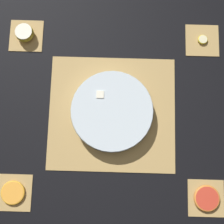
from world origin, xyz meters
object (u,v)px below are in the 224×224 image
Objects in this scene: banana_coin_single at (203,40)px; grapefruit_slice at (207,198)px; fruit_salad_bowl at (112,112)px; apple_half at (25,33)px; orange_slice_whole at (13,193)px.

banana_coin_single is 0.60m from grapefruit_slice.
grapefruit_slice reaches higher than banana_coin_single.
fruit_salad_bowl is 7.72× the size of banana_coin_single.
apple_half is at bearing -40.93° from fruit_salad_bowl.
orange_slice_whole is at bearing 40.94° from fruit_salad_bowl.
grapefruit_slice is (-0.69, 0.00, 0.00)m from orange_slice_whole.
fruit_salad_bowl is 4.24× the size of apple_half.
orange_slice_whole is 2.22× the size of banana_coin_single.
apple_half reaches higher than grapefruit_slice.
orange_slice_whole is 0.92m from banana_coin_single.
orange_slice_whole is 0.69m from grapefruit_slice.
banana_coin_single is 0.42× the size of grapefruit_slice.
banana_coin_single is (-0.35, -0.30, -0.03)m from fruit_salad_bowl.
apple_half is 0.69m from banana_coin_single.
orange_slice_whole is at bearing 40.92° from banana_coin_single.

